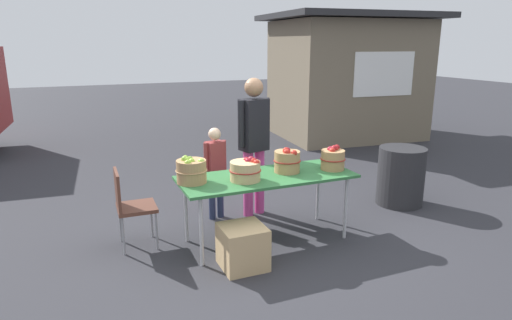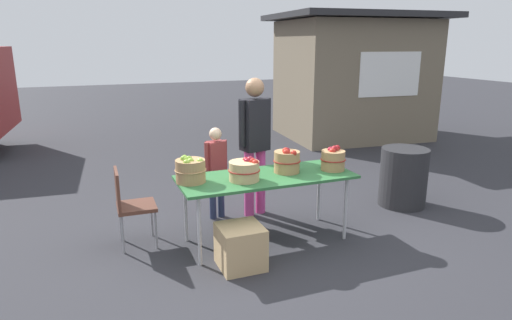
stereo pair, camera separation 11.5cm
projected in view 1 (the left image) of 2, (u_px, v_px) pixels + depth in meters
The scene contains 12 objects.
ground_plane at pixel (266, 239), 5.01m from camera, with size 40.00×40.00×0.00m, color #2D2D33.
market_table at pixel (267, 179), 4.83m from camera, with size 1.90×0.76×0.75m.
apple_basket_green_0 at pixel (191, 170), 4.55m from camera, with size 0.33×0.33×0.28m.
apple_basket_red_0 at pixel (246, 170), 4.62m from camera, with size 0.34×0.34×0.25m.
apple_basket_red_1 at pixel (287, 161), 4.91m from camera, with size 0.30×0.30×0.29m.
apple_basket_red_2 at pixel (333, 159), 5.02m from camera, with size 0.29×0.29×0.28m.
vendor_adult at pixel (254, 136), 5.50m from camera, with size 0.45×0.30×1.73m.
child_customer at pixel (215, 166), 5.45m from camera, with size 0.30×0.19×1.15m.
food_kiosk at pixel (347, 76), 10.24m from camera, with size 3.71×3.15×2.74m.
folding_chair at pixel (129, 202), 4.71m from camera, with size 0.41×0.41×0.86m.
trash_barrel at pixel (401, 176), 6.02m from camera, with size 0.62×0.62×0.78m, color #262628.
produce_crate at pixel (243, 247), 4.36m from camera, with size 0.42×0.42×0.42m, color tan.
Camera 1 is at (-1.90, -4.21, 2.15)m, focal length 31.33 mm.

